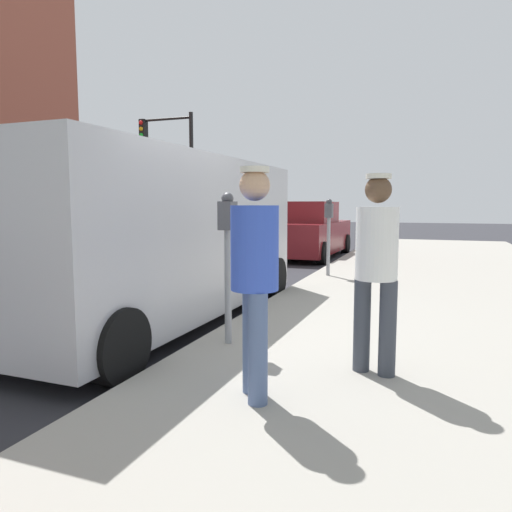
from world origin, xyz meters
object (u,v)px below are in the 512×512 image
Objects in this scene: parked_van at (156,235)px; traffic_light_corner at (173,156)px; pedestrian_in_blue at (255,269)px; parking_meter_near at (228,242)px; parked_sedan_ahead at (306,232)px; pedestrian_in_white at (376,261)px; parking_meter_far at (329,224)px.

traffic_light_corner reaches higher than parked_van.
parking_meter_near is at bearing 121.51° from pedestrian_in_blue.
pedestrian_in_blue is 0.32× the size of parked_van.
pedestrian_in_white is at bearing -72.64° from parked_sedan_ahead.
parked_sedan_ahead is 7.69m from traffic_light_corner.
parking_meter_near is at bearing -80.47° from parked_sedan_ahead.
pedestrian_in_white is (1.48, -5.33, -0.09)m from parking_meter_far.
parking_meter_far is at bearing 90.00° from parking_meter_near.
parking_meter_near is 1.53m from pedestrian_in_white.
pedestrian_in_blue reaches higher than parking_meter_near.
pedestrian_in_blue reaches higher than parking_meter_far.
parked_sedan_ahead is (-1.59, 9.45, -0.43)m from parking_meter_near.
pedestrian_in_white is at bearing -74.45° from parking_meter_far.
pedestrian_in_blue is 10.90m from parked_sedan_ahead.
parking_meter_far is at bearing 105.55° from pedestrian_in_white.
parked_van is (-1.50, -3.89, -0.03)m from parking_meter_far.
pedestrian_in_blue reaches higher than parked_sedan_ahead.
parking_meter_far is 5.54m from pedestrian_in_white.
traffic_light_corner is (-6.40, 3.25, 2.77)m from parked_sedan_ahead.
parking_meter_far is 0.29× the size of parked_van.
parked_sedan_ahead is 0.85× the size of traffic_light_corner.
parking_meter_far is at bearing 96.79° from pedestrian_in_blue.
pedestrian_in_blue is 0.37× the size of parked_sedan_ahead.
traffic_light_corner is at bearing 125.92° from pedestrian_in_white.
parked_sedan_ahead is (-1.59, 4.49, -0.43)m from parking_meter_far.
parked_van is (-1.50, 1.07, -0.03)m from parking_meter_near.
parking_meter_near is at bearing -35.39° from parked_van.
parked_van reaches higher than parking_meter_near.
parked_van is 1.01× the size of traffic_light_corner.
parked_sedan_ahead is at bearing 90.59° from parked_van.
parking_meter_far reaches higher than parked_sedan_ahead.
pedestrian_in_white reaches higher than parking_meter_near.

